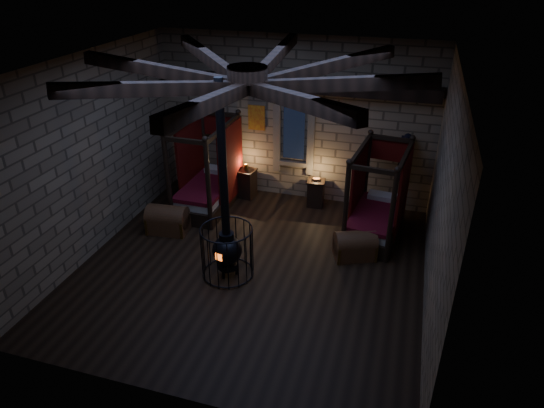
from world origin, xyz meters
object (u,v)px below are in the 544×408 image
(trunk_left, at_px, (168,220))
(bed_right, at_px, (376,214))
(bed_left, at_px, (209,186))
(stove, at_px, (227,248))
(trunk_right, at_px, (355,246))

(trunk_left, bearing_deg, bed_right, 9.42)
(bed_left, xyz_separation_m, trunk_left, (-0.43, -1.47, -0.25))
(stove, bearing_deg, bed_right, 55.79)
(trunk_left, height_order, trunk_right, trunk_left)
(bed_left, distance_m, trunk_right, 4.16)
(trunk_left, xyz_separation_m, trunk_right, (4.38, 0.17, -0.02))
(bed_right, relative_size, stove, 0.53)
(bed_left, relative_size, stove, 0.55)
(trunk_right, relative_size, stove, 0.25)
(trunk_right, bearing_deg, bed_left, 138.96)
(trunk_right, bearing_deg, stove, -173.06)
(bed_right, xyz_separation_m, trunk_left, (-4.69, -1.27, -0.22))
(bed_left, relative_size, trunk_left, 2.28)
(trunk_left, bearing_deg, bed_left, 67.78)
(bed_left, distance_m, trunk_left, 1.55)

